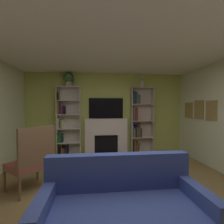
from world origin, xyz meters
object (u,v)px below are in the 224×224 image
object	(u,v)px
fireplace	(106,136)
couch	(123,214)
vase_with_flowers	(142,83)
bookshelf_right	(139,122)
bookshelf_left	(66,123)
potted_plant	(69,79)
tv	(106,108)
armchair	(32,159)

from	to	relation	value
fireplace	couch	xyz separation A→B (m)	(-0.08, -3.48, -0.30)
vase_with_flowers	bookshelf_right	bearing A→B (deg)	152.76
bookshelf_left	vase_with_flowers	bearing A→B (deg)	-0.82
bookshelf_left	vase_with_flowers	xyz separation A→B (m)	(2.35, -0.03, 1.25)
potted_plant	vase_with_flowers	bearing A→B (deg)	0.01
tv	bookshelf_right	distance (m)	1.13
potted_plant	tv	bearing A→B (deg)	6.04
vase_with_flowers	couch	bearing A→B (deg)	-109.49
potted_plant	couch	world-z (taller)	potted_plant
potted_plant	bookshelf_left	bearing A→B (deg)	157.40
bookshelf_left	tv	bearing A→B (deg)	4.05
bookshelf_left	armchair	bearing A→B (deg)	-97.24
vase_with_flowers	couch	xyz separation A→B (m)	(-1.21, -3.43, -1.96)
bookshelf_right	tv	bearing A→B (deg)	176.05
fireplace	potted_plant	xyz separation A→B (m)	(-1.13, -0.05, 1.76)
tv	bookshelf_left	xyz separation A→B (m)	(-1.22, -0.09, -0.46)
fireplace	vase_with_flowers	size ratio (longest dim) A/B	3.76
potted_plant	couch	xyz separation A→B (m)	(1.06, -3.43, -2.06)
tv	vase_with_flowers	size ratio (longest dim) A/B	2.85
fireplace	bookshelf_left	xyz separation A→B (m)	(-1.22, -0.02, 0.41)
potted_plant	couch	distance (m)	4.14
fireplace	armchair	world-z (taller)	armchair
bookshelf_left	bookshelf_right	distance (m)	2.26
tv	vase_with_flowers	world-z (taller)	vase_with_flowers
fireplace	armchair	distance (m)	2.64
tv	potted_plant	bearing A→B (deg)	-173.96
tv	couch	distance (m)	3.74
vase_with_flowers	fireplace	bearing A→B (deg)	177.43
potted_plant	vase_with_flowers	xyz separation A→B (m)	(2.27, 0.00, -0.10)
bookshelf_left	vase_with_flowers	size ratio (longest dim) A/B	5.61
bookshelf_right	vase_with_flowers	xyz separation A→B (m)	(0.09, -0.05, 1.23)
vase_with_flowers	armchair	world-z (taller)	vase_with_flowers
tv	potted_plant	xyz separation A→B (m)	(-1.13, -0.12, 0.89)
couch	vase_with_flowers	bearing A→B (deg)	70.51
potted_plant	bookshelf_right	bearing A→B (deg)	1.26
potted_plant	armchair	size ratio (longest dim) A/B	0.36
vase_with_flowers	potted_plant	bearing A→B (deg)	-179.99
bookshelf_left	bookshelf_right	world-z (taller)	same
fireplace	potted_plant	distance (m)	2.09
couch	armchair	distance (m)	1.94
fireplace	vase_with_flowers	xyz separation A→B (m)	(1.13, -0.05, 1.66)
bookshelf_right	potted_plant	world-z (taller)	potted_plant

